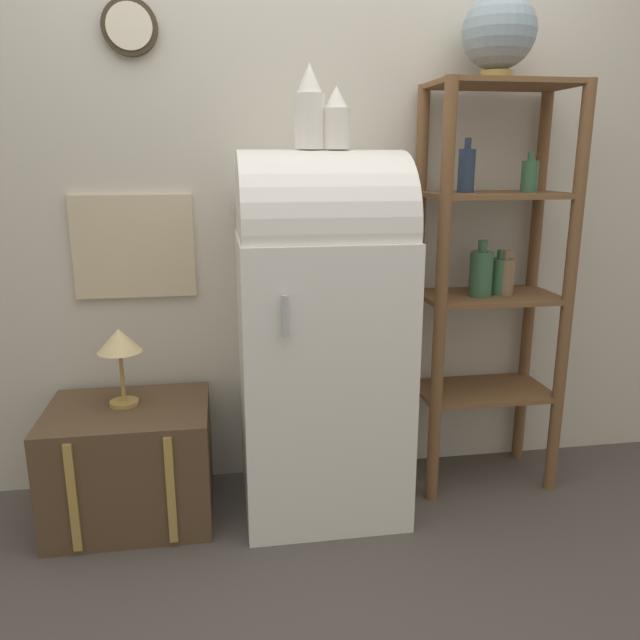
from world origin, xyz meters
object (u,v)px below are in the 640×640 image
object	(u,v)px
refrigerator	(321,330)
globe	(499,32)
vase_left	(310,110)
vase_center	(336,120)
suitcase_trunk	(131,462)
desk_lamp	(120,345)

from	to	relation	value
refrigerator	globe	bearing A→B (deg)	9.03
refrigerator	vase_left	bearing A→B (deg)	173.83
globe	vase_center	world-z (taller)	globe
globe	suitcase_trunk	bearing A→B (deg)	-175.94
suitcase_trunk	refrigerator	bearing A→B (deg)	-0.64
refrigerator	suitcase_trunk	xyz separation A→B (m)	(-0.75, 0.01, -0.51)
refrigerator	globe	world-z (taller)	globe
globe	vase_left	world-z (taller)	globe
globe	desk_lamp	xyz separation A→B (m)	(-1.47, -0.07, -1.15)
refrigerator	vase_left	distance (m)	0.82
globe	desk_lamp	distance (m)	1.87
vase_center	desk_lamp	xyz separation A→B (m)	(-0.82, 0.05, -0.82)
vase_left	desk_lamp	size ratio (longest dim) A/B	0.97
globe	vase_left	size ratio (longest dim) A/B	1.08
vase_center	globe	bearing A→B (deg)	10.26
vase_left	vase_center	bearing A→B (deg)	-6.15
suitcase_trunk	desk_lamp	distance (m)	0.47
suitcase_trunk	desk_lamp	size ratio (longest dim) A/B	2.01
refrigerator	globe	xyz separation A→B (m)	(0.70, 0.11, 1.11)
vase_left	desk_lamp	distance (m)	1.12
globe	vase_center	size ratio (longest dim) A/B	1.46
suitcase_trunk	vase_left	distance (m)	1.50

